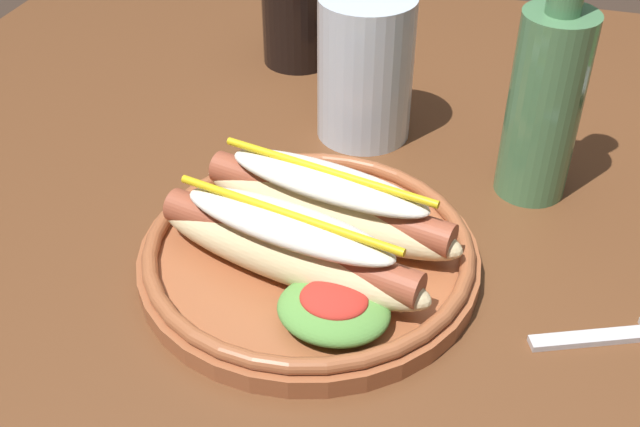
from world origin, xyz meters
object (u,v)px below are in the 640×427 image
hot_dog_plate (310,243)px  fork (628,335)px  glass_bottle (546,94)px  soda_cup (298,17)px  water_cup (365,68)px

hot_dog_plate → fork: hot_dog_plate is taller
fork → glass_bottle: (-0.08, 0.16, 0.09)m
hot_dog_plate → glass_bottle: size_ratio=1.06×
fork → soda_cup: size_ratio=1.13×
fork → water_cup: size_ratio=0.85×
hot_dog_plate → water_cup: (-0.01, 0.21, 0.04)m
fork → soda_cup: 0.50m
hot_dog_plate → fork: 0.24m
soda_cup → water_cup: water_cup is taller
soda_cup → water_cup: (0.11, -0.13, 0.02)m
water_cup → glass_bottle: 0.17m
water_cup → glass_bottle: (0.16, -0.05, 0.02)m
hot_dog_plate → glass_bottle: 0.23m
hot_dog_plate → water_cup: bearing=92.7°
fork → water_cup: 0.33m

